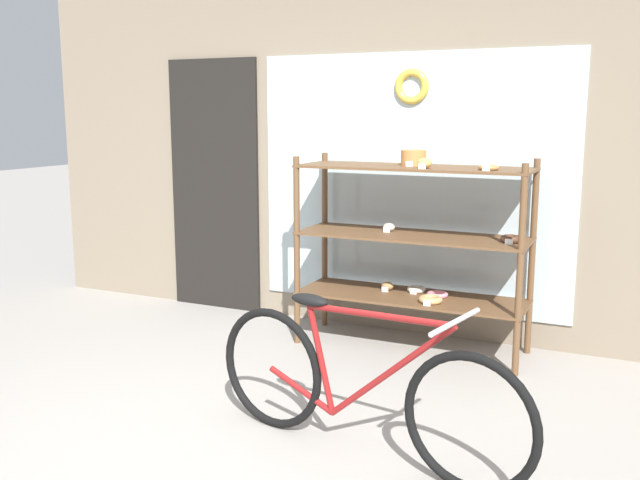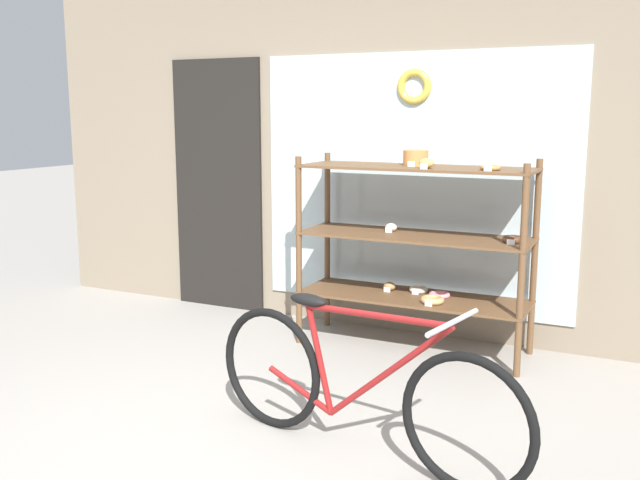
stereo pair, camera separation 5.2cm
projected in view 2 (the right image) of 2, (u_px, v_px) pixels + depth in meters
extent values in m
plane|color=gray|center=(210.00, 462.00, 3.45)|extent=(30.00, 30.00, 0.00)
cube|color=gray|center=(391.00, 91.00, 5.29)|extent=(6.32, 0.08, 3.64)
cube|color=silver|center=(413.00, 183.00, 5.28)|extent=(2.40, 0.02, 1.90)
cube|color=black|center=(218.00, 186.00, 6.03)|extent=(0.84, 0.03, 2.10)
torus|color=gold|center=(414.00, 86.00, 5.14)|extent=(0.26, 0.06, 0.26)
cylinder|color=brown|center=(299.00, 252.00, 5.11)|extent=(0.04, 0.04, 1.36)
cylinder|color=brown|center=(522.00, 273.00, 4.44)|extent=(0.04, 0.04, 1.36)
cylinder|color=brown|center=(327.00, 241.00, 5.54)|extent=(0.04, 0.04, 1.36)
cylinder|color=brown|center=(535.00, 259.00, 4.87)|extent=(0.04, 0.04, 1.36)
cube|color=brown|center=(413.00, 297.00, 5.05)|extent=(1.61, 0.53, 0.02)
cube|color=brown|center=(414.00, 236.00, 4.97)|extent=(1.61, 0.53, 0.02)
cube|color=brown|center=(416.00, 168.00, 4.88)|extent=(1.61, 0.53, 0.02)
torus|color=pink|center=(439.00, 295.00, 5.02)|extent=(0.15, 0.15, 0.03)
cube|color=white|center=(436.00, 297.00, 4.94)|extent=(0.05, 0.00, 0.04)
torus|color=beige|center=(419.00, 289.00, 5.15)|extent=(0.14, 0.14, 0.04)
cube|color=white|center=(415.00, 292.00, 5.08)|extent=(0.05, 0.00, 0.04)
ellipsoid|color=#AD7F4C|center=(390.00, 286.00, 5.20)|extent=(0.09, 0.08, 0.06)
cube|color=white|center=(387.00, 290.00, 5.15)|extent=(0.05, 0.00, 0.04)
cylinder|color=#C67F42|center=(416.00, 158.00, 4.93)|extent=(0.17, 0.17, 0.11)
cube|color=white|center=(411.00, 164.00, 4.85)|extent=(0.05, 0.00, 0.04)
torus|color=#B27A42|center=(490.00, 168.00, 4.56)|extent=(0.13, 0.13, 0.03)
cube|color=white|center=(488.00, 168.00, 4.49)|extent=(0.05, 0.00, 0.04)
ellipsoid|color=beige|center=(391.00, 227.00, 5.10)|extent=(0.09, 0.07, 0.06)
cube|color=white|center=(389.00, 230.00, 5.06)|extent=(0.05, 0.00, 0.04)
torus|color=#4C2D1E|center=(513.00, 239.00, 4.65)|extent=(0.14, 0.14, 0.05)
cube|color=white|center=(511.00, 242.00, 4.59)|extent=(0.05, 0.00, 0.04)
torus|color=tan|center=(432.00, 300.00, 4.86)|extent=(0.16, 0.16, 0.04)
cube|color=white|center=(428.00, 304.00, 4.78)|extent=(0.05, 0.00, 0.04)
ellipsoid|color=tan|center=(426.00, 163.00, 4.69)|extent=(0.10, 0.08, 0.07)
cube|color=white|center=(424.00, 166.00, 4.64)|extent=(0.05, 0.00, 0.04)
torus|color=black|center=(271.00, 368.00, 3.79)|extent=(0.65, 0.17, 0.65)
torus|color=black|center=(467.00, 424.00, 3.12)|extent=(0.65, 0.17, 0.65)
cylinder|color=maroon|center=(387.00, 373.00, 3.34)|extent=(0.67, 0.17, 0.60)
cylinder|color=maroon|center=(375.00, 315.00, 3.33)|extent=(0.79, 0.19, 0.07)
cylinder|color=maroon|center=(320.00, 359.00, 3.58)|extent=(0.18, 0.07, 0.54)
cylinder|color=maroon|center=(300.00, 390.00, 3.69)|extent=(0.41, 0.11, 0.18)
ellipsoid|color=black|center=(308.00, 300.00, 3.57)|extent=(0.23, 0.13, 0.06)
cylinder|color=#B2B2B7|center=(453.00, 322.00, 3.09)|extent=(0.11, 0.46, 0.02)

